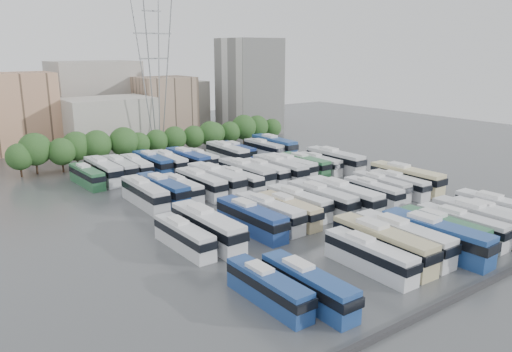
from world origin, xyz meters
TOP-DOWN VIEW (x-y plane):
  - ground at (0.00, 0.00)m, footprint 220.00×220.00m
  - parapet at (0.00, -33.00)m, footprint 56.00×0.50m
  - tree_line at (-1.34, 42.14)m, footprint 64.62×7.56m
  - city_buildings at (-7.46, 71.86)m, footprint 102.00×35.00m
  - apartment_tower at (34.00, 58.00)m, footprint 14.00×14.00m
  - electricity_pylon at (2.00, 50.00)m, footprint 9.00×6.91m
  - bus_r0_s0 at (-21.31, -22.90)m, footprint 2.41×10.82m
  - bus_r0_s1 at (-18.14, -24.92)m, footprint 2.65×11.62m
  - bus_r0_s4 at (-8.14, -23.61)m, footprint 2.71×11.60m
  - bus_r0_s5 at (-4.91, -22.64)m, footprint 3.28×13.48m
  - bus_r0_s6 at (-1.52, -22.80)m, footprint 3.05×13.00m
  - bus_r0_s7 at (1.72, -24.92)m, footprint 3.58×13.71m
  - bus_r0_s8 at (5.08, -23.51)m, footprint 2.72×11.89m
  - bus_r0_s9 at (8.26, -24.16)m, footprint 2.84×11.92m
  - bus_r0_s10 at (11.53, -24.72)m, footprint 2.98×12.99m
  - bus_r0_s11 at (14.77, -24.29)m, footprint 2.50×11.17m
  - bus_r0_s12 at (18.12, -23.59)m, footprint 2.76×12.17m
  - bus_r1_s0 at (-21.45, -6.68)m, footprint 2.64×11.15m
  - bus_r1_s1 at (-18.03, -6.37)m, footprint 3.07×13.44m
  - bus_r1_s3 at (-11.64, -6.62)m, footprint 2.98×12.54m
  - bus_r1_s4 at (-8.16, -5.95)m, footprint 3.16×12.20m
  - bus_r1_s5 at (-5.05, -6.40)m, footprint 2.57×11.33m
  - bus_r1_s6 at (-1.78, -4.63)m, footprint 3.02×11.68m
  - bus_r1_s7 at (1.58, -5.86)m, footprint 2.81×12.71m
  - bus_r1_s8 at (4.82, -7.12)m, footprint 3.01×13.60m
  - bus_r1_s10 at (11.50, -6.96)m, footprint 2.81×10.93m
  - bus_r1_s11 at (15.10, -5.51)m, footprint 2.95×11.10m
  - bus_r1_s12 at (18.26, -6.56)m, footprint 2.84×11.21m
  - bus_r1_s13 at (21.42, -5.59)m, footprint 3.10×13.58m
  - bus_r2_s1 at (-18.09, 12.14)m, footprint 2.95×12.62m
  - bus_r2_s2 at (-14.91, 12.47)m, footprint 3.33×12.86m
  - bus_r2_s3 at (-11.77, 12.44)m, footprint 2.60×10.94m
  - bus_r2_s4 at (-8.18, 12.38)m, footprint 2.95×12.45m
  - bus_r2_s5 at (-5.09, 12.67)m, footprint 3.53×13.72m
  - bus_r2_s6 at (-1.60, 11.09)m, footprint 3.02×11.30m
  - bus_r2_s7 at (1.51, 13.31)m, footprint 3.35×13.33m
  - bus_r2_s8 at (4.88, 12.53)m, footprint 2.65×12.02m
  - bus_r2_s9 at (8.15, 12.13)m, footprint 3.14×13.35m
  - bus_r2_s10 at (11.52, 13.19)m, footprint 3.26×12.46m
  - bus_r2_s11 at (15.00, 12.98)m, footprint 2.91×11.86m
  - bus_r2_s12 at (18.07, 12.41)m, footprint 2.52×11.10m
  - bus_r2_s13 at (21.51, 11.47)m, footprint 3.11×13.66m
  - bus_r3_s0 at (-21.48, 28.92)m, footprint 2.95×11.37m
  - bus_r3_s1 at (-18.10, 30.26)m, footprint 2.91×12.92m
  - bus_r3_s2 at (-14.72, 30.90)m, footprint 2.72×12.01m
  - bus_r3_s3 at (-11.67, 30.41)m, footprint 3.13×11.75m
  - bus_r3_s4 at (-8.26, 30.82)m, footprint 3.02×12.54m
  - bus_r3_s5 at (-5.16, 29.95)m, footprint 2.85×12.05m
  - bus_r3_s6 at (-1.50, 29.09)m, footprint 3.34×12.98m
  - bus_r3_s7 at (1.73, 29.63)m, footprint 2.64×10.89m
  - bus_r3_s9 at (8.25, 29.81)m, footprint 3.08×13.15m
  - bus_r3_s10 at (11.44, 30.99)m, footprint 2.79×11.73m
  - bus_r3_s12 at (18.05, 30.11)m, footprint 2.84×11.74m
  - bus_r3_s13 at (21.24, 30.45)m, footprint 3.21×13.69m

SIDE VIEW (x-z plane):
  - ground at x=0.00m, z-range 0.00..0.00m
  - parapet at x=0.00m, z-range 0.00..0.50m
  - bus_r0_s0 at x=-21.31m, z-range -0.03..3.36m
  - bus_r3_s7 at x=1.73m, z-range -0.03..3.37m
  - bus_r1_s10 at x=11.50m, z-range -0.03..3.37m
  - bus_r2_s3 at x=-11.77m, z-range -0.03..3.39m
  - bus_r1_s11 at x=15.10m, z-range -0.03..3.42m
  - bus_r2_s12 at x=18.07m, z-range -0.03..3.44m
  - bus_r1_s0 at x=-21.45m, z-range -0.03..3.45m
  - bus_r1_s12 at x=18.26m, z-range -0.03..3.46m
  - bus_r0_s11 at x=14.77m, z-range -0.03..3.47m
  - bus_r2_s6 at x=-1.60m, z-range -0.03..3.48m
  - bus_r3_s0 at x=-21.48m, z-range -0.03..3.51m
  - bus_r1_s5 at x=-5.05m, z-range -0.03..3.51m
  - bus_r0_s4 at x=-8.14m, z-range -0.03..3.59m
  - bus_r1_s6 at x=-1.78m, z-range -0.03..3.60m
  - bus_r0_s1 at x=-18.14m, z-range -0.03..3.61m
  - bus_r3_s3 at x=-11.67m, z-range -0.03..3.62m
  - bus_r3_s10 at x=11.44m, z-range -0.03..3.63m
  - bus_r3_s12 at x=18.05m, z-range -0.03..3.63m
  - bus_r2_s11 at x=15.00m, z-range -0.03..3.67m
  - bus_r0_s8 at x=5.08m, z-range -0.03..3.69m
  - bus_r0_s9 at x=8.26m, z-range -0.03..3.69m
  - bus_r3_s2 at x=-14.72m, z-range -0.03..3.73m
  - bus_r3_s5 at x=-5.16m, z-range -0.03..3.73m
  - bus_r2_s8 at x=4.88m, z-range -0.03..3.73m
  - bus_r1_s4 at x=-8.16m, z-range -0.03..3.76m
  - bus_r0_s12 at x=18.12m, z-range -0.03..3.78m
  - bus_r2_s10 at x=11.52m, z-range -0.04..3.84m
  - bus_r2_s4 at x=-8.18m, z-range -0.04..3.85m
  - bus_r3_s4 at x=-8.26m, z-range -0.04..3.88m
  - bus_r1_s3 at x=-11.64m, z-range -0.04..3.88m
  - bus_r2_s1 at x=-18.09m, z-range -0.04..3.91m
  - bus_r1_s7 at x=1.58m, z-range -0.04..3.95m
  - bus_r2_s2 at x=-14.91m, z-range -0.04..3.97m
  - bus_r3_s6 at x=-1.50m, z-range -0.04..4.00m
  - bus_r3_s1 at x=-18.10m, z-range -0.04..4.01m
  - bus_r0_s6 at x=-1.52m, z-range -0.04..4.03m
  - bus_r0_s10 at x=11.53m, z-range -0.04..4.03m
  - bus_r3_s9 at x=8.25m, z-range -0.04..4.07m
  - bus_r2_s7 at x=1.51m, z-range -0.04..4.12m
  - bus_r2_s9 at x=8.15m, z-range -0.04..4.13m
  - bus_r0_s5 at x=-4.91m, z-range -0.04..4.17m
  - bus_r1_s1 at x=-18.03m, z-range -0.04..4.17m
  - bus_r1_s13 at x=21.42m, z-range -0.04..4.21m
  - bus_r0_s7 at x=1.72m, z-range -0.04..4.22m
  - bus_r1_s8 at x=4.82m, z-range -0.04..4.23m
  - bus_r2_s5 at x=-5.09m, z-range -0.04..4.23m
  - bus_r2_s13 at x=21.51m, z-range -0.04..4.24m
  - bus_r3_s13 at x=21.24m, z-range -0.04..4.24m
  - tree_line at x=-1.34m, z-range 0.32..8.25m
  - city_buildings at x=-7.46m, z-range -2.13..17.87m
  - apartment_tower at x=34.00m, z-range 0.00..26.00m
  - electricity_pylon at x=2.00m, z-range 1.75..35.57m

